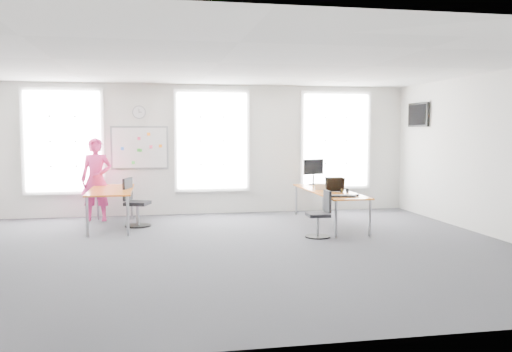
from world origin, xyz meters
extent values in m
plane|color=#2C2C32|center=(0.00, 0.00, 0.00)|extent=(10.00, 10.00, 0.00)
plane|color=white|center=(0.00, 0.00, 3.00)|extent=(10.00, 10.00, 0.00)
plane|color=silver|center=(0.00, 4.00, 1.50)|extent=(10.00, 0.00, 10.00)
plane|color=silver|center=(0.00, -4.00, 1.50)|extent=(10.00, 0.00, 10.00)
plane|color=silver|center=(5.00, 0.00, 1.50)|extent=(0.00, 10.00, 10.00)
cube|color=white|center=(-3.00, 3.97, 1.70)|extent=(1.60, 0.06, 2.20)
cube|color=white|center=(0.30, 3.97, 1.70)|extent=(1.60, 0.06, 2.20)
cube|color=white|center=(3.30, 3.97, 1.70)|extent=(1.60, 0.06, 2.20)
cube|color=orange|center=(2.51, 2.05, 0.69)|extent=(0.77, 2.89, 0.03)
cylinder|color=gray|center=(2.18, 0.67, 0.34)|extent=(0.05, 0.05, 0.67)
cylinder|color=gray|center=(2.83, 0.67, 0.34)|extent=(0.05, 0.05, 0.67)
cylinder|color=gray|center=(2.18, 3.44, 0.34)|extent=(0.05, 0.05, 0.67)
cylinder|color=gray|center=(2.83, 3.44, 0.34)|extent=(0.05, 0.05, 0.67)
cube|color=orange|center=(-1.89, 2.55, 0.75)|extent=(0.84, 2.10, 0.03)
cylinder|color=gray|center=(-2.25, 1.56, 0.37)|extent=(0.05, 0.05, 0.74)
cylinder|color=gray|center=(-1.53, 1.56, 0.37)|extent=(0.05, 0.05, 0.74)
cylinder|color=gray|center=(-2.25, 3.54, 0.37)|extent=(0.05, 0.05, 0.74)
cylinder|color=gray|center=(-1.53, 3.54, 0.37)|extent=(0.05, 0.05, 0.74)
cylinder|color=black|center=(1.87, 0.76, 0.01)|extent=(0.46, 0.46, 0.03)
cylinder|color=gray|center=(1.87, 0.76, 0.21)|extent=(0.05, 0.05, 0.37)
cube|color=black|center=(1.87, 0.76, 0.41)|extent=(0.39, 0.39, 0.06)
cube|color=black|center=(2.05, 0.76, 0.66)|extent=(0.05, 0.37, 0.39)
cylinder|color=black|center=(-1.38, 2.53, 0.02)|extent=(0.52, 0.52, 0.03)
cylinder|color=gray|center=(-1.38, 2.53, 0.24)|extent=(0.06, 0.06, 0.42)
cube|color=black|center=(-1.38, 2.53, 0.47)|extent=(0.56, 0.56, 0.07)
cube|color=black|center=(-1.57, 2.59, 0.76)|extent=(0.19, 0.42, 0.45)
imported|color=#D72E74|center=(-2.26, 3.40, 0.89)|extent=(0.69, 0.49, 1.78)
cube|color=silver|center=(-1.35, 3.97, 1.55)|extent=(1.20, 0.03, 0.90)
cylinder|color=gray|center=(-1.35, 3.97, 2.35)|extent=(0.30, 0.04, 0.30)
cube|color=black|center=(4.95, 3.00, 2.30)|extent=(0.06, 0.90, 0.55)
cube|color=black|center=(2.41, 0.98, 0.72)|extent=(0.50, 0.25, 0.02)
ellipsoid|color=black|center=(2.71, 1.00, 0.73)|extent=(0.10, 0.14, 0.04)
cylinder|color=black|center=(2.56, 1.21, 0.71)|extent=(0.07, 0.07, 0.01)
cylinder|color=black|center=(2.61, 1.58, 0.74)|extent=(0.04, 0.08, 0.08)
cylinder|color=black|center=(2.73, 1.58, 0.74)|extent=(0.04, 0.08, 0.08)
cylinder|color=gold|center=(2.61, 1.58, 0.74)|extent=(0.01, 0.09, 0.09)
cube|color=black|center=(2.67, 1.58, 0.79)|extent=(0.14, 0.02, 0.01)
cube|color=black|center=(2.54, 1.83, 0.85)|extent=(0.37, 0.10, 0.30)
cube|color=orange|center=(2.54, 1.75, 0.84)|extent=(0.35, 0.12, 0.27)
cube|color=black|center=(2.54, 1.73, 0.85)|extent=(0.37, 0.12, 0.29)
cube|color=beige|center=(2.45, 2.32, 0.76)|extent=(0.40, 0.34, 0.12)
cylinder|color=black|center=(2.54, 3.30, 0.71)|extent=(0.21, 0.21, 0.02)
cylinder|color=black|center=(2.54, 3.30, 0.82)|extent=(0.04, 0.04, 0.21)
cube|color=black|center=(2.54, 3.29, 1.11)|extent=(0.51, 0.20, 0.35)
cube|color=black|center=(2.54, 3.27, 1.11)|extent=(0.46, 0.16, 0.31)
camera|label=1|loc=(-1.04, -8.58, 1.93)|focal=38.00mm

